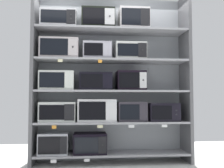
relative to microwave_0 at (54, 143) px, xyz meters
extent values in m
cube|color=#9EA3A8|center=(0.88, 0.26, 1.01)|extent=(2.51, 0.04, 2.65)
cube|color=#5B5B5E|center=(-0.31, 0.00, 1.01)|extent=(0.05, 0.47, 2.65)
cube|color=#5B5B5E|center=(2.06, 0.00, 1.01)|extent=(0.05, 0.47, 2.65)
cube|color=#99999E|center=(0.88, 0.00, -0.17)|extent=(2.31, 0.47, 0.03)
cube|color=#B8BBC3|center=(0.00, 0.00, 0.00)|extent=(0.43, 0.39, 0.31)
cube|color=black|center=(-0.05, -0.19, 0.00)|extent=(0.31, 0.01, 0.25)
cube|color=black|center=(0.16, -0.19, 0.00)|extent=(0.10, 0.01, 0.25)
cube|color=black|center=(0.54, 0.00, 0.00)|extent=(0.49, 0.41, 0.30)
cube|color=black|center=(0.49, -0.21, 0.00)|extent=(0.34, 0.01, 0.23)
cube|color=black|center=(0.72, -0.21, 0.00)|extent=(0.12, 0.01, 0.24)
cylinder|color=#262628|center=(0.72, -0.21, 0.00)|extent=(0.02, 0.01, 0.02)
cube|color=white|center=(0.03, -0.24, -0.21)|extent=(0.08, 0.00, 0.05)
cube|color=white|center=(0.49, -0.24, -0.21)|extent=(0.08, 0.00, 0.04)
cube|color=#99999E|center=(0.88, 0.00, 0.31)|extent=(2.31, 0.47, 0.03)
cube|color=silver|center=(0.05, 0.00, 0.47)|extent=(0.54, 0.34, 0.29)
cube|color=black|center=(-0.02, -0.17, 0.47)|extent=(0.36, 0.01, 0.21)
cube|color=black|center=(0.23, -0.17, 0.47)|extent=(0.15, 0.01, 0.24)
cube|color=silver|center=(0.64, 0.00, 0.49)|extent=(0.58, 0.35, 0.34)
cube|color=black|center=(0.57, -0.18, 0.49)|extent=(0.39, 0.01, 0.27)
cube|color=silver|center=(0.84, -0.18, 0.49)|extent=(0.15, 0.01, 0.27)
cube|color=#322E37|center=(1.18, 0.00, 0.47)|extent=(0.44, 0.34, 0.30)
cube|color=black|center=(1.13, -0.17, 0.47)|extent=(0.29, 0.01, 0.23)
cube|color=#322E37|center=(1.33, -0.17, 0.47)|extent=(0.12, 0.01, 0.24)
cube|color=black|center=(1.67, 0.00, 0.46)|extent=(0.47, 0.42, 0.28)
cube|color=black|center=(1.60, -0.21, 0.46)|extent=(0.30, 0.01, 0.20)
cube|color=black|center=(1.82, -0.21, 0.46)|extent=(0.14, 0.01, 0.22)
cylinder|color=#262628|center=(1.82, -0.22, 0.43)|extent=(0.02, 0.01, 0.02)
cylinder|color=#262628|center=(1.82, -0.22, 0.49)|extent=(0.02, 0.01, 0.02)
cube|color=orange|center=(0.03, -0.24, 0.26)|extent=(0.06, 0.00, 0.05)
cube|color=beige|center=(0.68, -0.24, 0.26)|extent=(0.08, 0.00, 0.04)
cube|color=white|center=(1.14, -0.24, 0.26)|extent=(0.09, 0.00, 0.04)
cube|color=white|center=(1.63, -0.24, 0.26)|extent=(0.08, 0.00, 0.04)
cube|color=#99999E|center=(0.88, 0.00, 0.78)|extent=(2.31, 0.47, 0.03)
cube|color=silver|center=(0.04, 0.00, 0.94)|extent=(0.51, 0.39, 0.28)
cube|color=black|center=(-0.02, -0.20, 0.94)|extent=(0.36, 0.01, 0.22)
cube|color=silver|center=(0.22, -0.19, 0.94)|extent=(0.12, 0.01, 0.23)
cube|color=black|center=(0.62, 0.00, 0.93)|extent=(0.49, 0.42, 0.27)
cube|color=black|center=(0.56, -0.21, 0.93)|extent=(0.32, 0.01, 0.20)
cube|color=black|center=(0.79, -0.21, 0.93)|extent=(0.14, 0.01, 0.21)
cube|color=black|center=(1.17, 0.00, 0.95)|extent=(0.44, 0.35, 0.30)
cube|color=black|center=(1.12, -0.18, 0.95)|extent=(0.31, 0.01, 0.23)
cube|color=silver|center=(1.33, -0.18, 0.95)|extent=(0.11, 0.01, 0.24)
cylinder|color=#262628|center=(1.33, -0.19, 0.95)|extent=(0.02, 0.01, 0.02)
cube|color=#99999E|center=(0.88, 0.00, 1.26)|extent=(2.31, 0.47, 0.03)
cube|color=#BFB5B5|center=(0.07, 0.00, 1.42)|extent=(0.57, 0.39, 0.30)
cube|color=black|center=(0.01, -0.20, 1.42)|extent=(0.40, 0.01, 0.24)
cube|color=#BFB5B5|center=(0.28, -0.20, 1.42)|extent=(0.14, 0.01, 0.24)
cylinder|color=#262628|center=(0.28, -0.20, 1.42)|extent=(0.02, 0.01, 0.02)
cube|color=#B2B0BD|center=(0.64, 0.00, 1.40)|extent=(0.43, 0.33, 0.26)
cube|color=black|center=(0.58, -0.17, 1.40)|extent=(0.28, 0.01, 0.19)
cube|color=#B2B0BD|center=(0.79, -0.17, 1.40)|extent=(0.13, 0.01, 0.21)
cube|color=silver|center=(1.16, 0.00, 1.41)|extent=(0.48, 0.32, 0.27)
cube|color=black|center=(1.10, -0.16, 1.41)|extent=(0.32, 0.01, 0.19)
cube|color=black|center=(1.33, -0.16, 1.41)|extent=(0.13, 0.01, 0.22)
cylinder|color=#262628|center=(1.33, -0.17, 1.41)|extent=(0.02, 0.01, 0.02)
cube|color=beige|center=(0.10, -0.24, 1.21)|extent=(0.07, 0.00, 0.04)
cube|color=orange|center=(0.68, -0.24, 1.21)|extent=(0.06, 0.00, 0.05)
cube|color=#99999E|center=(0.88, 0.00, 1.73)|extent=(2.31, 0.47, 0.03)
cube|color=silver|center=(0.05, 0.00, 1.88)|extent=(0.54, 0.37, 0.27)
cube|color=black|center=(-0.01, -0.18, 1.88)|extent=(0.37, 0.01, 0.19)
cube|color=black|center=(0.25, -0.18, 1.88)|extent=(0.13, 0.01, 0.21)
cylinder|color=#262628|center=(0.25, -0.19, 1.85)|extent=(0.02, 0.01, 0.02)
cylinder|color=#262628|center=(0.25, -0.19, 1.91)|extent=(0.02, 0.01, 0.02)
cube|color=black|center=(0.65, 0.00, 1.90)|extent=(0.51, 0.39, 0.31)
cube|color=black|center=(0.58, -0.19, 1.90)|extent=(0.33, 0.01, 0.25)
cube|color=silver|center=(0.82, -0.19, 1.90)|extent=(0.15, 0.01, 0.25)
cylinder|color=#262628|center=(0.82, -0.20, 1.90)|extent=(0.02, 0.01, 0.02)
cube|color=silver|center=(1.22, 0.00, 1.91)|extent=(0.47, 0.35, 0.34)
cube|color=black|center=(1.15, -0.18, 1.91)|extent=(0.29, 0.01, 0.26)
cube|color=black|center=(1.37, -0.18, 1.91)|extent=(0.15, 0.01, 0.27)
camera|label=1|loc=(0.47, -4.15, 0.63)|focal=43.25mm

